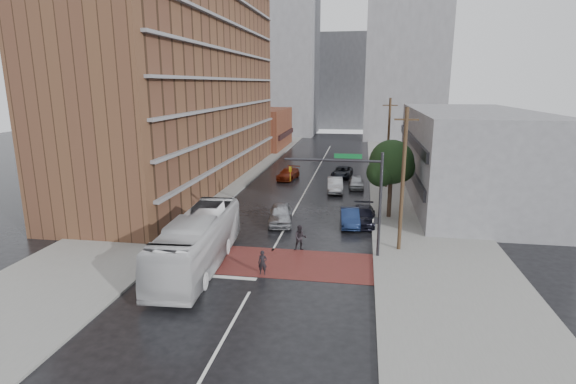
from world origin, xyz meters
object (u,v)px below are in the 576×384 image
at_px(pedestrian_b, 300,238).
at_px(car_travel_a, 280,214).
at_px(car_parked_near, 350,217).
at_px(car_parked_far, 356,182).
at_px(suv_travel, 342,172).
at_px(transit_bus, 198,242).
at_px(pedestrian_a, 263,263).
at_px(car_travel_b, 335,185).
at_px(car_parked_mid, 363,216).
at_px(car_travel_c, 288,174).

height_order(pedestrian_b, car_travel_a, pedestrian_b).
height_order(car_parked_near, car_parked_far, car_parked_near).
xyz_separation_m(car_travel_a, suv_travel, (4.18, 20.24, -0.16)).
distance_m(car_travel_a, car_parked_near, 5.79).
bearing_deg(car_parked_far, car_travel_a, -115.48).
height_order(transit_bus, pedestrian_a, transit_bus).
xyz_separation_m(car_travel_b, car_parked_near, (1.99, -11.90, -0.06)).
height_order(pedestrian_b, car_parked_near, pedestrian_b).
distance_m(pedestrian_b, car_parked_mid, 8.26).
height_order(pedestrian_b, car_parked_far, pedestrian_b).
distance_m(car_travel_c, car_parked_near, 19.38).
xyz_separation_m(car_travel_b, car_parked_mid, (3.09, -11.18, -0.06)).
bearing_deg(car_parked_near, car_travel_b, 94.79).
relative_size(transit_bus, suv_travel, 2.54).
distance_m(car_parked_mid, car_parked_far, 13.36).
relative_size(suv_travel, car_parked_near, 1.13).
bearing_deg(car_travel_a, suv_travel, 70.13).
relative_size(pedestrian_a, suv_travel, 0.32).
relative_size(pedestrian_a, car_parked_far, 0.38).
xyz_separation_m(pedestrian_b, car_travel_c, (-4.83, 23.89, -0.24)).
xyz_separation_m(transit_bus, car_travel_c, (1.21, 27.89, -1.03)).
xyz_separation_m(car_parked_near, car_parked_mid, (1.10, 0.72, -0.00)).
bearing_deg(car_parked_mid, car_travel_a, -170.35).
xyz_separation_m(transit_bus, car_travel_b, (7.33, 22.18, -0.94)).
height_order(car_travel_c, car_parked_near, car_parked_near).
distance_m(transit_bus, car_parked_mid, 15.18).
bearing_deg(car_travel_a, transit_bus, -117.91).
xyz_separation_m(car_travel_c, car_parked_far, (8.36, -3.56, 0.02)).
bearing_deg(car_travel_a, car_parked_far, 59.12).
bearing_deg(car_travel_c, car_parked_mid, -52.47).
relative_size(car_travel_a, car_parked_near, 1.13).
relative_size(pedestrian_b, car_travel_b, 0.40).
bearing_deg(car_travel_a, car_parked_mid, 0.98).
xyz_separation_m(pedestrian_a, pedestrian_b, (1.72, 4.50, 0.15)).
xyz_separation_m(car_travel_a, car_travel_c, (-2.33, 18.00, -0.14)).
distance_m(pedestrian_a, car_travel_b, 22.88).
distance_m(car_travel_a, car_parked_far, 15.65).
relative_size(pedestrian_b, car_parked_mid, 0.38).
bearing_deg(car_parked_mid, pedestrian_b, -121.55).
bearing_deg(transit_bus, suv_travel, 71.96).
bearing_deg(pedestrian_a, car_travel_b, 81.00).
xyz_separation_m(pedestrian_b, car_travel_b, (1.28, 18.18, -0.16)).
bearing_deg(car_parked_mid, transit_bus, -132.98).
bearing_deg(car_travel_b, transit_bus, -113.26).
relative_size(car_travel_b, suv_travel, 0.97).
bearing_deg(suv_travel, car_parked_far, -65.85).
relative_size(pedestrian_a, car_travel_c, 0.33).
distance_m(car_travel_b, car_travel_c, 8.36).
bearing_deg(transit_bus, pedestrian_a, -10.27).
height_order(pedestrian_a, car_travel_a, car_travel_a).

